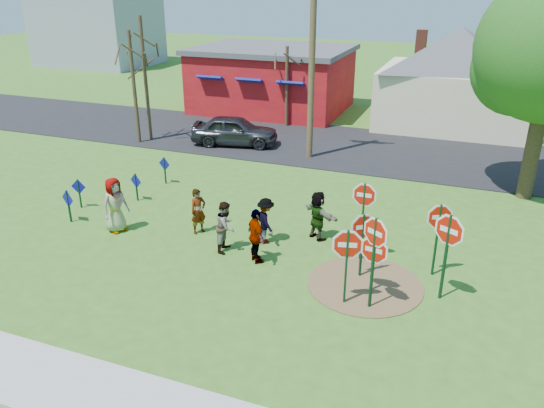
{
  "coord_description": "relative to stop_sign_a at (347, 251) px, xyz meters",
  "views": [
    {
      "loc": [
        6.61,
        -13.73,
        7.88
      ],
      "look_at": [
        1.21,
        0.38,
        1.39
      ],
      "focal_mm": 35.0,
      "sensor_mm": 36.0,
      "label": 1
    }
  ],
  "objects": [
    {
      "name": "suv",
      "position": [
        -8.59,
        11.88,
        -0.76
      ],
      "size": [
        4.57,
        2.59,
        1.47
      ],
      "primitive_type": "imported",
      "rotation": [
        0.0,
        0.0,
        1.78
      ],
      "color": "#2B2B30",
      "rests_on": "road"
    },
    {
      "name": "stop_sign_c",
      "position": [
        0.67,
        0.02,
        0.34
      ],
      "size": [
        0.89,
        0.56,
        2.68
      ],
      "rotation": [
        0.0,
        0.0,
        -0.55
      ],
      "color": "#0F381D",
      "rests_on": "ground"
    },
    {
      "name": "blue_diamond_d",
      "position": [
        -9.01,
        5.91,
        -0.83
      ],
      "size": [
        0.58,
        0.14,
        1.15
      ],
      "rotation": [
        0.0,
        0.0,
        -0.21
      ],
      "color": "#0F381D",
      "rests_on": "ground"
    },
    {
      "name": "dirt_patch",
      "position": [
        0.33,
        1.05,
        -1.52
      ],
      "size": [
        3.2,
        3.2,
        0.03
      ],
      "primitive_type": "cylinder",
      "color": "brown",
      "rests_on": "ground"
    },
    {
      "name": "person_f",
      "position": [
        -1.73,
        3.33,
        -0.72
      ],
      "size": [
        1.53,
        1.26,
        1.64
      ],
      "primitive_type": "imported",
      "rotation": [
        0.0,
        0.0,
        2.54
      ],
      "color": "#205A2F",
      "rests_on": "ground"
    },
    {
      "name": "blue_diamond_b",
      "position": [
        -10.61,
        2.61,
        -0.84
      ],
      "size": [
        0.58,
        0.1,
        1.12
      ],
      "rotation": [
        0.0,
        0.0,
        0.15
      ],
      "color": "#0F381D",
      "rests_on": "ground"
    },
    {
      "name": "person_d",
      "position": [
        -3.19,
        2.47,
        -0.78
      ],
      "size": [
        1.07,
        1.11,
        1.52
      ],
      "primitive_type": "imported",
      "rotation": [
        0.0,
        0.0,
        2.28
      ],
      "color": "#37383C",
      "rests_on": "ground"
    },
    {
      "name": "bare_tree_east",
      "position": [
        -7.41,
        16.34,
        1.34
      ],
      "size": [
        1.8,
        1.8,
        4.44
      ],
      "color": "#382819",
      "rests_on": "ground"
    },
    {
      "name": "stop_sign_e",
      "position": [
        0.54,
        0.81,
        -0.37
      ],
      "size": [
        1.05,
        0.24,
        1.8
      ],
      "rotation": [
        0.0,
        0.0,
        -0.2
      ],
      "color": "#0F381D",
      "rests_on": "ground"
    },
    {
      "name": "stop_sign_f",
      "position": [
        2.33,
        1.12,
        0.29
      ],
      "size": [
        1.0,
        0.54,
        2.57
      ],
      "rotation": [
        0.0,
        0.0,
        -0.48
      ],
      "color": "#0F381D",
      "rests_on": "ground"
    },
    {
      "name": "red_building",
      "position": [
        -9.67,
        20.04,
        0.43
      ],
      "size": [
        9.4,
        7.69,
        3.9
      ],
      "color": "maroon",
      "rests_on": "ground"
    },
    {
      "name": "utility_pole",
      "position": [
        -4.48,
        11.34,
        3.3
      ],
      "size": [
        2.24,
        0.4,
        9.19
      ],
      "rotation": [
        0.0,
        0.0,
        0.12
      ],
      "color": "#4C3823",
      "rests_on": "ground"
    },
    {
      "name": "stop_sign_d",
      "position": [
        2.02,
        2.3,
        0.12
      ],
      "size": [
        0.89,
        0.44,
        2.32
      ],
      "rotation": [
        0.0,
        0.0,
        0.45
      ],
      "color": "#0F381D",
      "rests_on": "ground"
    },
    {
      "name": "road",
      "position": [
        -4.17,
        13.55,
        -1.52
      ],
      "size": [
        120.0,
        7.5,
        0.04
      ],
      "primitive_type": "cube",
      "color": "black",
      "rests_on": "ground"
    },
    {
      "name": "person_a",
      "position": [
        -8.17,
        1.48,
        -0.59
      ],
      "size": [
        0.87,
        1.07,
        1.89
      ],
      "primitive_type": "imported",
      "rotation": [
        0.0,
        0.0,
        1.24
      ],
      "color": "#414793",
      "rests_on": "ground"
    },
    {
      "name": "cream_house",
      "position": [
        1.33,
        20.05,
        1.39
      ],
      "size": [
        9.4,
        9.4,
        6.5
      ],
      "color": "beige",
      "rests_on": "ground"
    },
    {
      "name": "distant_building",
      "position": [
        -32.17,
        32.05,
        2.46
      ],
      "size": [
        10.0,
        8.0,
        8.0
      ],
      "primitive_type": "cube",
      "color": "#8C939E",
      "rests_on": "ground"
    },
    {
      "name": "blue_diamond_a",
      "position": [
        -10.12,
        1.47,
        -0.8
      ],
      "size": [
        0.62,
        0.2,
        1.19
      ],
      "rotation": [
        0.0,
        0.0,
        -0.29
      ],
      "color": "#0F381D",
      "rests_on": "ground"
    },
    {
      "name": "stop_sign_a",
      "position": [
        0.0,
        0.0,
        0.0
      ],
      "size": [
        1.06,
        0.28,
        2.26
      ],
      "rotation": [
        0.0,
        0.0,
        0.25
      ],
      "color": "#0F381D",
      "rests_on": "ground"
    },
    {
      "name": "bare_tree_mid",
      "position": [
        -13.41,
        10.55,
        2.07
      ],
      "size": [
        1.8,
        1.8,
        5.57
      ],
      "color": "#382819",
      "rests_on": "ground"
    },
    {
      "name": "person_c",
      "position": [
        -4.15,
        1.56,
        -0.73
      ],
      "size": [
        0.67,
        0.83,
        1.62
      ],
      "primitive_type": "imported",
      "rotation": [
        0.0,
        0.0,
        1.65
      ],
      "color": "brown",
      "rests_on": "ground"
    },
    {
      "name": "sidewalk",
      "position": [
        -4.17,
        -5.15,
        -1.5
      ],
      "size": [
        22.0,
        1.8,
        0.08
      ],
      "primitive_type": "cube",
      "color": "#9E9E99",
      "rests_on": "ground"
    },
    {
      "name": "bare_tree_west",
      "position": [
        -13.14,
        11.2,
        2.47
      ],
      "size": [
        1.8,
        1.8,
        6.19
      ],
      "color": "#382819",
      "rests_on": "ground"
    },
    {
      "name": "person_b",
      "position": [
        -5.53,
        2.33,
        -0.76
      ],
      "size": [
        0.6,
        0.68,
        1.55
      ],
      "primitive_type": "imported",
      "rotation": [
        0.0,
        0.0,
        1.06
      ],
      "color": "#216551",
      "rests_on": "ground"
    },
    {
      "name": "stop_sign_b",
      "position": [
        -0.11,
        2.43,
        0.35
      ],
      "size": [
        0.96,
        0.07,
        2.59
      ],
      "rotation": [
        0.0,
        0.0,
        -0.02
      ],
      "color": "#0F381D",
      "rests_on": "ground"
    },
    {
      "name": "person_e",
      "position": [
        -2.98,
        1.17,
        -0.68
      ],
      "size": [
        1.01,
        1.0,
        1.71
      ],
      "primitive_type": "imported",
      "rotation": [
        0.0,
        0.0,
        2.36
      ],
      "color": "#462A52",
      "rests_on": "ground"
    },
    {
      "name": "ground",
      "position": [
        -4.17,
        2.05,
        -1.54
      ],
      "size": [
        120.0,
        120.0,
        0.0
      ],
      "primitive_type": "plane",
      "color": "#3A5E1B",
      "rests_on": "ground"
    },
    {
      "name": "stop_sign_g",
      "position": [
        0.09,
        1.47,
        -0.13
      ],
      "size": [
        0.8,
        0.64,
        2.07
      ],
      "rotation": [
        0.0,
        0.0,
        0.67
      ],
      "color": "#0F381D",
      "rests_on": "ground"
    },
    {
      "name": "blue_diamond_c",
      "position": [
        -9.05,
        3.94,
        -0.86
      ],
      "size": [
        0.58,
        0.19,
        1.1
      ],
      "rotation": [
        0.0,
        0.0,
        -0.29
      ],
      "color": "#0F381D",
      "rests_on": "ground"
    }
  ]
}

